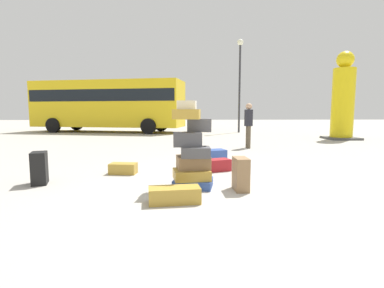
{
  "coord_description": "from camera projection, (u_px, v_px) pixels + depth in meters",
  "views": [
    {
      "loc": [
        -0.71,
        -4.8,
        1.3
      ],
      "look_at": [
        -0.47,
        0.61,
        0.69
      ],
      "focal_mm": 27.26,
      "sensor_mm": 36.0,
      "label": 1
    }
  ],
  "objects": [
    {
      "name": "parked_bus",
      "position": [
        108.0,
        103.0,
        18.28
      ],
      "size": [
        9.68,
        4.54,
        3.15
      ],
      "rotation": [
        0.0,
        0.0,
        -0.23
      ],
      "color": "yellow",
      "rests_on": "ground"
    },
    {
      "name": "ground_plane",
      "position": [
        221.0,
        188.0,
        4.94
      ],
      "size": [
        80.0,
        80.0,
        0.0
      ],
      "primitive_type": "plane",
      "color": "#ADA89E"
    },
    {
      "name": "suitcase_tan_upright_blue",
      "position": [
        123.0,
        168.0,
        6.08
      ],
      "size": [
        0.58,
        0.37,
        0.22
      ],
      "primitive_type": "cube",
      "rotation": [
        0.0,
        0.0,
        -0.13
      ],
      "color": "#B28C33",
      "rests_on": "ground"
    },
    {
      "name": "suitcase_tower",
      "position": [
        192.0,
        153.0,
        4.97
      ],
      "size": [
        0.73,
        0.71,
        1.48
      ],
      "color": "#334F99",
      "rests_on": "ground"
    },
    {
      "name": "suitcase_tan_right_side",
      "position": [
        174.0,
        195.0,
        4.15
      ],
      "size": [
        0.76,
        0.4,
        0.23
      ],
      "primitive_type": "cube",
      "rotation": [
        0.0,
        0.0,
        0.11
      ],
      "color": "#B28C33",
      "rests_on": "ground"
    },
    {
      "name": "person_bearded_onlooker",
      "position": [
        249.0,
        122.0,
        10.24
      ],
      "size": [
        0.3,
        0.34,
        1.58
      ],
      "rotation": [
        0.0,
        0.0,
        -1.57
      ],
      "color": "brown",
      "rests_on": "ground"
    },
    {
      "name": "lamp_post",
      "position": [
        240.0,
        71.0,
        17.6
      ],
      "size": [
        0.36,
        0.36,
        5.59
      ],
      "color": "#333338",
      "rests_on": "ground"
    },
    {
      "name": "suitcase_maroon_foreground_far",
      "position": [
        217.0,
        165.0,
        6.38
      ],
      "size": [
        0.63,
        0.49,
        0.26
      ],
      "primitive_type": "cube",
      "rotation": [
        0.0,
        0.0,
        0.34
      ],
      "color": "maroon",
      "rests_on": "ground"
    },
    {
      "name": "suitcase_navy_white_trunk",
      "position": [
        214.0,
        155.0,
        7.63
      ],
      "size": [
        0.68,
        0.56,
        0.3
      ],
      "primitive_type": "cube",
      "rotation": [
        0.0,
        0.0,
        0.27
      ],
      "color": "#334F99",
      "rests_on": "ground"
    },
    {
      "name": "suitcase_brown_foreground_near",
      "position": [
        241.0,
        174.0,
        4.79
      ],
      "size": [
        0.23,
        0.42,
        0.55
      ],
      "primitive_type": "cube",
      "rotation": [
        0.0,
        0.0,
        0.03
      ],
      "color": "olive",
      "rests_on": "ground"
    },
    {
      "name": "yellow_dummy_statue",
      "position": [
        343.0,
        101.0,
        13.47
      ],
      "size": [
        1.37,
        1.37,
        4.02
      ],
      "color": "yellow",
      "rests_on": "ground"
    },
    {
      "name": "suitcase_black_behind_tower",
      "position": [
        39.0,
        168.0,
        5.2
      ],
      "size": [
        0.34,
        0.43,
        0.58
      ],
      "primitive_type": "cube",
      "rotation": [
        0.0,
        0.0,
        0.29
      ],
      "color": "black",
      "rests_on": "ground"
    }
  ]
}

